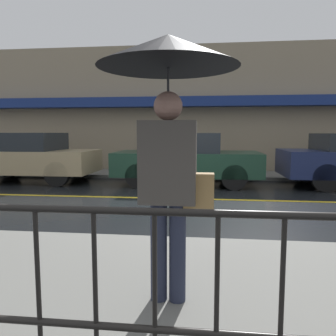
% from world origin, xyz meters
% --- Properties ---
extents(ground_plane, '(80.00, 80.00, 0.00)m').
position_xyz_m(ground_plane, '(0.00, 0.00, 0.00)').
color(ground_plane, black).
extents(sidewalk_near, '(28.00, 3.06, 0.11)m').
position_xyz_m(sidewalk_near, '(0.00, -4.58, 0.05)').
color(sidewalk_near, slate).
rests_on(sidewalk_near, ground_plane).
extents(sidewalk_far, '(28.00, 1.90, 0.11)m').
position_xyz_m(sidewalk_far, '(0.00, 4.00, 0.05)').
color(sidewalk_far, slate).
rests_on(sidewalk_far, ground_plane).
extents(lane_marking, '(25.20, 0.12, 0.01)m').
position_xyz_m(lane_marking, '(0.00, 0.00, 0.00)').
color(lane_marking, gold).
rests_on(lane_marking, ground_plane).
extents(building_storefront, '(28.00, 0.85, 4.69)m').
position_xyz_m(building_storefront, '(0.00, 5.07, 2.37)').
color(building_storefront, gray).
rests_on(building_storefront, ground_plane).
extents(railing_foreground, '(12.00, 0.04, 1.05)m').
position_xyz_m(railing_foreground, '(-0.00, -5.86, 0.75)').
color(railing_foreground, black).
rests_on(railing_foreground, sidewalk_near).
extents(pedestrian, '(1.11, 1.11, 2.14)m').
position_xyz_m(pedestrian, '(0.36, -4.71, 1.82)').
color(pedestrian, '#23283D').
rests_on(pedestrian, sidewalk_near).
extents(car_tan, '(3.92, 1.84, 1.49)m').
position_xyz_m(car_tan, '(-4.68, 2.12, 0.77)').
color(car_tan, tan).
rests_on(car_tan, ground_plane).
extents(car_dark_green, '(4.11, 1.88, 1.48)m').
position_xyz_m(car_dark_green, '(0.09, 2.12, 0.76)').
color(car_dark_green, '#193828').
rests_on(car_dark_green, ground_plane).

